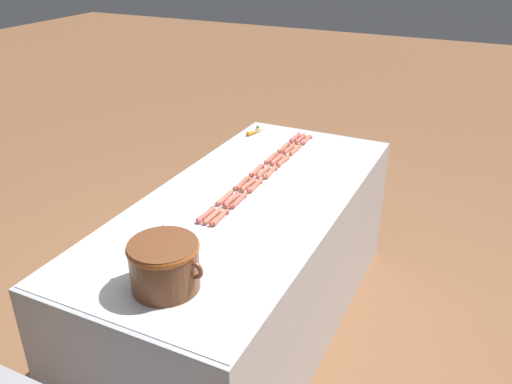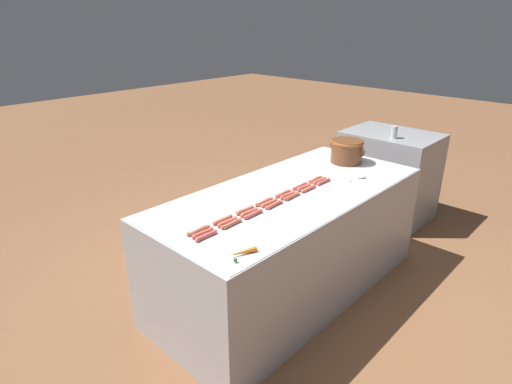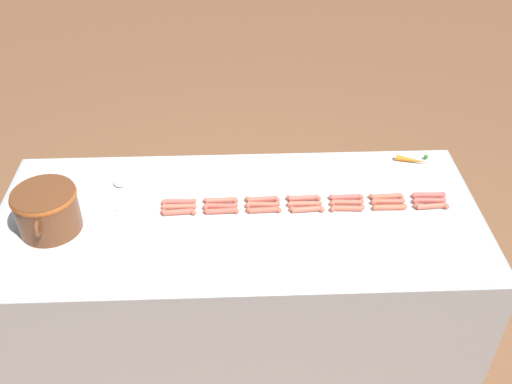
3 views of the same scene
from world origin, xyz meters
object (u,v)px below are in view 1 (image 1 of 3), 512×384
object	(u,v)px
hot_dog_7	(300,139)
serving_spoon	(153,236)
hot_dog_11	(248,185)
hot_dog_17	(257,170)
hot_dog_3	(270,172)
hot_dog_6	(219,218)
hot_dog_18	(242,183)
bean_pot	(164,263)
hot_dog_13	(212,216)
hot_dog_14	(295,138)
hot_dog_2	(283,161)
hot_dog_19	(225,198)
carrot	(256,131)
hot_dog_16	(271,158)
hot_dog_10	(263,172)
hot_dog_15	(284,148)
hot_dog_8	(289,149)
hot_dog_20	(206,215)
hot_dog_0	(306,140)
hot_dog_1	(295,150)
hot_dog_12	(232,200)
hot_dog_9	(277,159)
hot_dog_5	(238,201)
hot_dog_4	(255,186)

from	to	relation	value
hot_dog_7	serving_spoon	xyz separation A→B (m)	(0.16, 1.47, -0.01)
hot_dog_11	hot_dog_17	size ratio (longest dim) A/B	1.00
hot_dog_3	hot_dog_6	xyz separation A→B (m)	(0.00, 0.60, 0.00)
hot_dog_18	bean_pot	size ratio (longest dim) A/B	0.47
hot_dog_13	hot_dog_14	xyz separation A→B (m)	(0.04, -1.19, 0.00)
hot_dog_2	hot_dog_19	size ratio (longest dim) A/B	1.00
hot_dog_3	hot_dog_18	size ratio (longest dim) A/B	1.00
hot_dog_3	carrot	xyz separation A→B (m)	(0.38, -0.59, 0.00)
hot_dog_16	serving_spoon	xyz separation A→B (m)	(0.12, 1.08, -0.01)
hot_dog_10	hot_dog_7	bearing A→B (deg)	-89.69
hot_dog_13	hot_dog_15	size ratio (longest dim) A/B	1.00
hot_dog_6	hot_dog_8	xyz separation A→B (m)	(0.04, -0.99, 0.00)
hot_dog_7	hot_dog_19	world-z (taller)	same
hot_dog_17	hot_dog_19	bearing A→B (deg)	90.31
hot_dog_17	hot_dog_20	world-z (taller)	same
hot_dog_17	hot_dog_20	bearing A→B (deg)	90.57
hot_dog_0	hot_dog_7	size ratio (longest dim) A/B	1.00
hot_dog_8	hot_dog_1	bearing A→B (deg)	178.97
hot_dog_3	bean_pot	bearing A→B (deg)	93.50
hot_dog_20	bean_pot	bearing A→B (deg)	104.85
serving_spoon	hot_dog_1	bearing A→B (deg)	-98.92
hot_dog_3	hot_dog_15	size ratio (longest dim) A/B	1.00
hot_dog_12	hot_dog_18	bearing A→B (deg)	-77.78
hot_dog_7	hot_dog_13	bearing A→B (deg)	90.07
hot_dog_0	hot_dog_9	xyz separation A→B (m)	(0.04, 0.39, 0.00)
hot_dog_5	hot_dog_15	distance (m)	0.79
hot_dog_9	bean_pot	distance (m)	1.36
hot_dog_4	hot_dog_7	xyz separation A→B (m)	(0.04, -0.79, 0.00)
hot_dog_5	serving_spoon	distance (m)	0.52
hot_dog_17	serving_spoon	distance (m)	0.88
hot_dog_2	serving_spoon	bearing A→B (deg)	79.45
hot_dog_3	hot_dog_4	world-z (taller)	same
hot_dog_0	bean_pot	world-z (taller)	bean_pot
hot_dog_0	hot_dog_14	world-z (taller)	same
hot_dog_0	hot_dog_9	bearing A→B (deg)	83.75
hot_dog_10	bean_pot	distance (m)	1.16
hot_dog_18	hot_dog_20	bearing A→B (deg)	90.59
hot_dog_19	serving_spoon	size ratio (longest dim) A/B	0.68
hot_dog_12	serving_spoon	world-z (taller)	hot_dog_12
hot_dog_8	hot_dog_17	world-z (taller)	same
hot_dog_20	serving_spoon	distance (m)	0.30
hot_dog_5	hot_dog_7	xyz separation A→B (m)	(0.04, -0.99, 0.00)
hot_dog_19	carrot	size ratio (longest dim) A/B	0.95
hot_dog_2	hot_dog_10	world-z (taller)	same
hot_dog_18	bean_pot	distance (m)	0.97
hot_dog_4	hot_dog_14	xyz separation A→B (m)	(0.08, -0.80, 0.00)
hot_dog_17	hot_dog_20	xyz separation A→B (m)	(-0.01, 0.59, 0.00)
hot_dog_11	hot_dog_15	world-z (taller)	same
hot_dog_11	hot_dog_16	distance (m)	0.40
hot_dog_6	hot_dog_9	world-z (taller)	same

